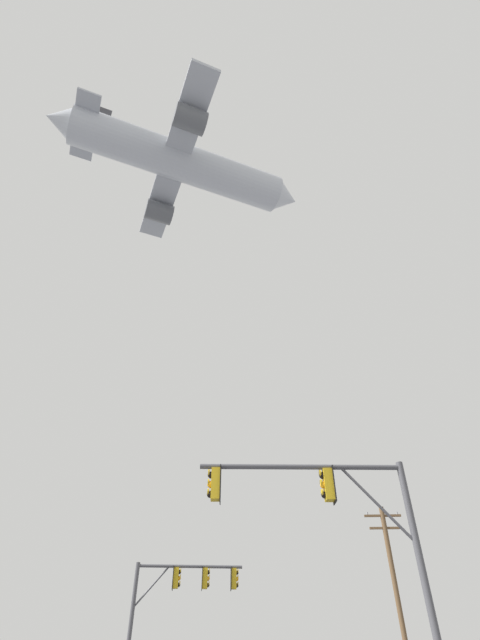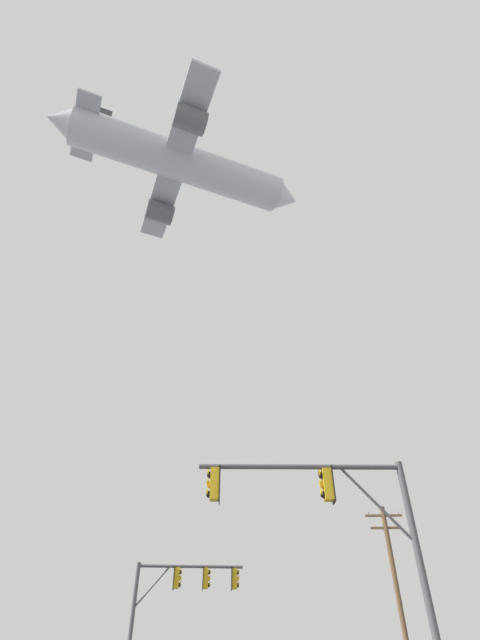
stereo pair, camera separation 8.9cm
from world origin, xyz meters
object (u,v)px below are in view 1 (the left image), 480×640
Objects in this scene: signal_pole_far at (179,592)px; utility_pole at (396,588)px; signal_pole_near at (337,517)px; airplane at (180,163)px.

signal_pole_far is 0.61× the size of utility_pole.
signal_pole_near is 16.61m from utility_pole.
signal_pole_near is 13.48m from signal_pole_far.
signal_pole_far is 37.67m from airplane.
utility_pole is at bearing 11.87° from airplane.
signal_pole_near is at bearing -53.58° from airplane.
airplane reaches higher than utility_pole.
signal_pole_far is 0.22× the size of airplane.
airplane is (-3.08, 0.79, 37.54)m from signal_pole_far.
utility_pole reaches higher than signal_pole_near.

